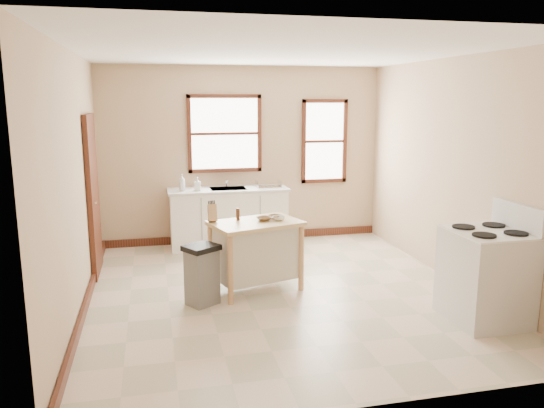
% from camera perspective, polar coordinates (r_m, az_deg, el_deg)
% --- Properties ---
extents(floor, '(5.00, 5.00, 0.00)m').
position_cam_1_polar(floor, '(6.47, 0.89, -9.46)').
color(floor, '#B6AE90').
rests_on(floor, ground).
extents(ceiling, '(5.00, 5.00, 0.00)m').
position_cam_1_polar(ceiling, '(6.08, 0.97, 16.09)').
color(ceiling, white).
rests_on(ceiling, ground).
extents(wall_back, '(4.50, 0.04, 2.80)m').
position_cam_1_polar(wall_back, '(8.55, -3.08, 5.26)').
color(wall_back, tan).
rests_on(wall_back, ground).
extents(wall_left, '(0.04, 5.00, 2.80)m').
position_cam_1_polar(wall_left, '(6.00, -20.45, 2.03)').
color(wall_left, tan).
rests_on(wall_left, ground).
extents(wall_right, '(0.04, 5.00, 2.80)m').
position_cam_1_polar(wall_right, '(7.00, 19.15, 3.34)').
color(wall_right, tan).
rests_on(wall_right, ground).
extents(window_main, '(1.17, 0.06, 1.22)m').
position_cam_1_polar(window_main, '(8.45, -5.11, 7.55)').
color(window_main, '#34180E').
rests_on(window_main, wall_back).
extents(window_side, '(0.77, 0.06, 1.37)m').
position_cam_1_polar(window_side, '(8.84, 5.64, 6.72)').
color(window_side, '#34180E').
rests_on(window_side, wall_back).
extents(door_left, '(0.06, 0.90, 2.10)m').
position_cam_1_polar(door_left, '(7.32, -18.68, 0.92)').
color(door_left, '#34180E').
rests_on(door_left, ground).
extents(baseboard_back, '(4.50, 0.04, 0.12)m').
position_cam_1_polar(baseboard_back, '(8.76, -2.96, -3.51)').
color(baseboard_back, '#34180E').
rests_on(baseboard_back, ground).
extents(baseboard_left, '(0.04, 5.00, 0.12)m').
position_cam_1_polar(baseboard_left, '(6.33, -19.34, -10.01)').
color(baseboard_left, '#34180E').
rests_on(baseboard_left, ground).
extents(sink_counter, '(1.86, 0.62, 0.92)m').
position_cam_1_polar(sink_counter, '(8.36, -4.69, -1.43)').
color(sink_counter, white).
rests_on(sink_counter, ground).
extents(faucet, '(0.03, 0.03, 0.22)m').
position_cam_1_polar(faucet, '(8.43, -4.93, 2.62)').
color(faucet, silver).
rests_on(faucet, sink_counter).
extents(soap_bottle_a, '(0.11, 0.11, 0.26)m').
position_cam_1_polar(soap_bottle_a, '(8.11, -9.66, 2.29)').
color(soap_bottle_a, '#B2B2B2').
rests_on(soap_bottle_a, sink_counter).
extents(soap_bottle_b, '(0.10, 0.10, 0.20)m').
position_cam_1_polar(soap_bottle_b, '(8.11, -8.02, 2.15)').
color(soap_bottle_b, '#B2B2B2').
rests_on(soap_bottle_b, sink_counter).
extents(dish_rack, '(0.43, 0.35, 0.10)m').
position_cam_1_polar(dish_rack, '(8.33, -0.40, 2.12)').
color(dish_rack, silver).
rests_on(dish_rack, sink_counter).
extents(kitchen_island, '(1.18, 0.93, 0.85)m').
position_cam_1_polar(kitchen_island, '(6.43, -1.75, -5.60)').
color(kitchen_island, '#DAC580').
rests_on(kitchen_island, ground).
extents(knife_block, '(0.10, 0.10, 0.20)m').
position_cam_1_polar(knife_block, '(6.32, -6.44, -1.03)').
color(knife_block, tan).
rests_on(knife_block, kitchen_island).
extents(pepper_grinder, '(0.06, 0.06, 0.15)m').
position_cam_1_polar(pepper_grinder, '(6.37, -3.69, -1.12)').
color(pepper_grinder, '#402211').
rests_on(pepper_grinder, kitchen_island).
extents(bowl_a, '(0.23, 0.23, 0.04)m').
position_cam_1_polar(bowl_a, '(6.37, -0.84, -1.60)').
color(bowl_a, brown).
rests_on(bowl_a, kitchen_island).
extents(bowl_b, '(0.21, 0.21, 0.04)m').
position_cam_1_polar(bowl_b, '(6.50, 0.33, -1.36)').
color(bowl_b, brown).
rests_on(bowl_b, kitchen_island).
extents(bowl_c, '(0.19, 0.19, 0.05)m').
position_cam_1_polar(bowl_c, '(6.38, 0.71, -1.54)').
color(bowl_c, white).
rests_on(bowl_c, kitchen_island).
extents(trash_bin, '(0.46, 0.44, 0.69)m').
position_cam_1_polar(trash_bin, '(6.05, -7.54, -7.56)').
color(trash_bin, slate).
rests_on(trash_bin, ground).
extents(gas_stove, '(0.77, 0.79, 1.23)m').
position_cam_1_polar(gas_stove, '(5.93, 22.07, -5.95)').
color(gas_stove, silver).
rests_on(gas_stove, ground).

